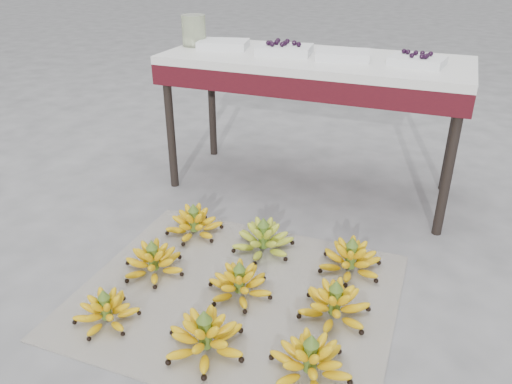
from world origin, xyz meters
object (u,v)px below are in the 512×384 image
at_px(newspaper_mat, 237,294).
at_px(bunch_back_center, 263,239).
at_px(glass_jar, 194,31).
at_px(tray_far_left, 223,44).
at_px(bunch_mid_left, 153,261).
at_px(bunch_mid_right, 335,305).
at_px(tray_left, 284,49).
at_px(vendor_table, 314,73).
at_px(bunch_front_right, 310,361).
at_px(tray_right, 343,55).
at_px(bunch_back_right, 351,259).
at_px(tray_far_right, 417,60).
at_px(bunch_back_left, 194,223).
at_px(bunch_front_left, 106,311).
at_px(bunch_front_center, 205,337).
at_px(bunch_mid_center, 240,283).

relative_size(newspaper_mat, bunch_back_center, 3.69).
bearing_deg(glass_jar, tray_far_left, -0.03).
bearing_deg(bunch_mid_left, bunch_mid_right, 18.82).
distance_m(bunch_mid_left, tray_left, 1.30).
bearing_deg(bunch_mid_right, vendor_table, 91.76).
relative_size(bunch_front_right, tray_left, 1.11).
xyz_separation_m(tray_left, tray_right, (0.31, -0.01, -0.00)).
distance_m(bunch_back_right, tray_left, 1.17).
bearing_deg(tray_far_right, bunch_back_left, -141.89).
xyz_separation_m(newspaper_mat, bunch_mid_left, (-0.39, 0.01, 0.06)).
distance_m(bunch_front_left, tray_far_left, 1.60).
distance_m(tray_far_left, glass_jar, 0.19).
xyz_separation_m(bunch_front_center, bunch_back_center, (-0.04, 0.67, -0.00)).
height_order(bunch_mid_left, bunch_back_center, bunch_back_center).
bearing_deg(bunch_back_right, bunch_back_center, 165.26).
bearing_deg(bunch_mid_right, tray_far_left, 111.59).
bearing_deg(tray_right, bunch_front_center, -94.83).
bearing_deg(bunch_mid_right, tray_left, 99.15).
bearing_deg(bunch_mid_right, bunch_back_right, 71.62).
xyz_separation_m(newspaper_mat, bunch_back_left, (-0.38, 0.36, 0.06)).
xyz_separation_m(bunch_front_left, bunch_mid_left, (-0.00, 0.33, 0.01)).
height_order(bunch_mid_left, tray_left, tray_left).
bearing_deg(vendor_table, bunch_back_center, -90.16).
xyz_separation_m(bunch_mid_left, bunch_mid_center, (0.41, -0.00, -0.00)).
distance_m(bunch_mid_right, bunch_back_right, 0.32).
height_order(bunch_mid_center, tray_far_left, tray_far_left).
bearing_deg(bunch_mid_left, bunch_mid_center, 17.89).
bearing_deg(bunch_back_center, tray_far_right, 42.43).
height_order(bunch_front_right, tray_right, tray_right).
relative_size(bunch_mid_right, tray_far_left, 1.18).
relative_size(bunch_back_left, tray_right, 1.09).
relative_size(bunch_mid_left, tray_far_right, 1.24).
xyz_separation_m(bunch_front_left, tray_far_left, (-0.15, 1.42, 0.72)).
bearing_deg(tray_right, tray_far_left, 176.83).
relative_size(tray_far_right, glass_jar, 1.62).
distance_m(newspaper_mat, bunch_front_left, 0.51).
distance_m(newspaper_mat, tray_left, 1.33).
relative_size(bunch_mid_right, tray_right, 1.21).
bearing_deg(tray_far_right, bunch_mid_left, -130.65).
bearing_deg(bunch_front_right, bunch_mid_center, 155.18).
height_order(bunch_mid_center, bunch_back_left, bunch_back_left).
distance_m(bunch_mid_left, bunch_mid_center, 0.41).
bearing_deg(tray_far_left, bunch_back_right, -39.08).
distance_m(bunch_front_right, bunch_back_left, 1.01).
relative_size(bunch_front_center, bunch_mid_left, 1.14).
relative_size(bunch_back_left, bunch_back_right, 0.96).
distance_m(tray_right, tray_far_right, 0.36).
distance_m(bunch_back_right, tray_far_right, 1.02).
distance_m(bunch_mid_left, bunch_mid_right, 0.79).
height_order(bunch_mid_center, bunch_back_center, bunch_back_center).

